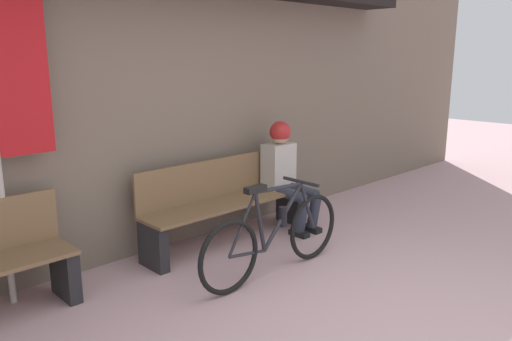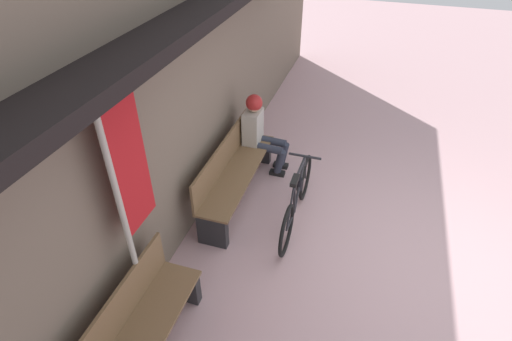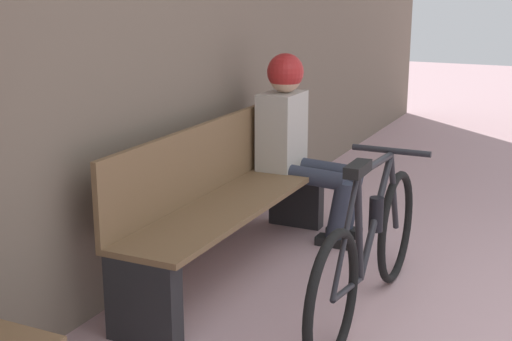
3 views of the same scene
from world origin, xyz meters
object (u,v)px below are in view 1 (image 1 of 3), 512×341
park_bench_near (226,203)px  banner_pole (12,103)px  person_seated (285,168)px  bicycle (275,237)px

park_bench_near → banner_pole: size_ratio=0.82×
person_seated → banner_pole: size_ratio=0.50×
person_seated → banner_pole: banner_pole is taller
bicycle → banner_pole: bearing=148.0°
park_bench_near → bicycle: (-0.22, -0.89, -0.06)m
bicycle → person_seated: person_seated is taller
park_bench_near → banner_pole: (-1.88, 0.15, 1.11)m
person_seated → banner_pole: (-2.62, 0.27, 0.84)m
park_bench_near → banner_pole: banner_pole is taller
park_bench_near → bicycle: 0.92m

